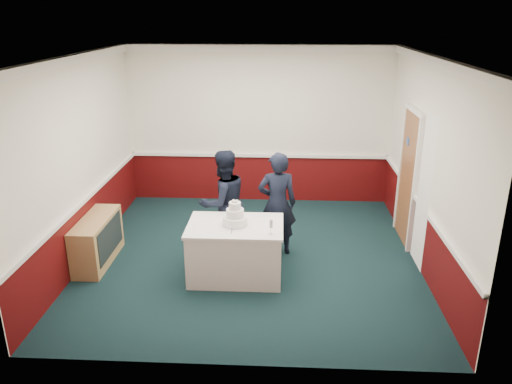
{
  "coord_description": "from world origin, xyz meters",
  "views": [
    {
      "loc": [
        0.43,
        -6.86,
        3.56
      ],
      "look_at": [
        0.08,
        -0.1,
        1.1
      ],
      "focal_mm": 35.0,
      "sensor_mm": 36.0,
      "label": 1
    }
  ],
  "objects_px": {
    "cake_knife": "(232,230)",
    "champagne_flute": "(271,224)",
    "cake_table": "(236,250)",
    "sideboard": "(97,240)",
    "person_man": "(223,203)",
    "person_woman": "(277,204)",
    "wedding_cake": "(235,217)"
  },
  "relations": [
    {
      "from": "cake_table",
      "to": "champagne_flute",
      "type": "distance_m",
      "value": 0.78
    },
    {
      "from": "cake_table",
      "to": "sideboard",
      "type": "bearing_deg",
      "value": 171.59
    },
    {
      "from": "sideboard",
      "to": "cake_table",
      "type": "height_order",
      "value": "cake_table"
    },
    {
      "from": "sideboard",
      "to": "wedding_cake",
      "type": "bearing_deg",
      "value": -8.41
    },
    {
      "from": "person_man",
      "to": "person_woman",
      "type": "bearing_deg",
      "value": 145.17
    },
    {
      "from": "champagne_flute",
      "to": "person_man",
      "type": "xyz_separation_m",
      "value": [
        -0.75,
        1.03,
        -0.11
      ]
    },
    {
      "from": "champagne_flute",
      "to": "person_woman",
      "type": "xyz_separation_m",
      "value": [
        0.07,
        1.05,
        -0.12
      ]
    },
    {
      "from": "person_woman",
      "to": "person_man",
      "type": "bearing_deg",
      "value": -4.8
    },
    {
      "from": "champagne_flute",
      "to": "person_woman",
      "type": "relative_size",
      "value": 0.13
    },
    {
      "from": "champagne_flute",
      "to": "cake_table",
      "type": "bearing_deg",
      "value": 150.75
    },
    {
      "from": "cake_table",
      "to": "cake_knife",
      "type": "bearing_deg",
      "value": -98.53
    },
    {
      "from": "wedding_cake",
      "to": "person_woman",
      "type": "xyz_separation_m",
      "value": [
        0.57,
        0.77,
        -0.09
      ]
    },
    {
      "from": "sideboard",
      "to": "cake_table",
      "type": "xyz_separation_m",
      "value": [
        2.09,
        -0.31,
        0.05
      ]
    },
    {
      "from": "sideboard",
      "to": "person_woman",
      "type": "distance_m",
      "value": 2.74
    },
    {
      "from": "cake_table",
      "to": "wedding_cake",
      "type": "height_order",
      "value": "wedding_cake"
    },
    {
      "from": "wedding_cake",
      "to": "sideboard",
      "type": "bearing_deg",
      "value": 171.59
    },
    {
      "from": "sideboard",
      "to": "cake_table",
      "type": "distance_m",
      "value": 2.12
    },
    {
      "from": "person_man",
      "to": "person_woman",
      "type": "relative_size",
      "value": 1.01
    },
    {
      "from": "person_woman",
      "to": "sideboard",
      "type": "bearing_deg",
      "value": 3.84
    },
    {
      "from": "sideboard",
      "to": "cake_knife",
      "type": "xyz_separation_m",
      "value": [
        2.06,
        -0.51,
        0.44
      ]
    },
    {
      "from": "sideboard",
      "to": "wedding_cake",
      "type": "xyz_separation_m",
      "value": [
        2.09,
        -0.31,
        0.55
      ]
    },
    {
      "from": "cake_table",
      "to": "champagne_flute",
      "type": "relative_size",
      "value": 6.44
    },
    {
      "from": "wedding_cake",
      "to": "champagne_flute",
      "type": "bearing_deg",
      "value": -29.25
    },
    {
      "from": "cake_knife",
      "to": "champagne_flute",
      "type": "relative_size",
      "value": 1.07
    },
    {
      "from": "wedding_cake",
      "to": "champagne_flute",
      "type": "relative_size",
      "value": 1.78
    },
    {
      "from": "cake_table",
      "to": "person_man",
      "type": "xyz_separation_m",
      "value": [
        -0.25,
        0.75,
        0.42
      ]
    },
    {
      "from": "sideboard",
      "to": "person_woman",
      "type": "bearing_deg",
      "value": 9.81
    },
    {
      "from": "sideboard",
      "to": "person_woman",
      "type": "relative_size",
      "value": 0.74
    },
    {
      "from": "sideboard",
      "to": "champagne_flute",
      "type": "relative_size",
      "value": 5.85
    },
    {
      "from": "sideboard",
      "to": "person_man",
      "type": "relative_size",
      "value": 0.73
    },
    {
      "from": "cake_table",
      "to": "wedding_cake",
      "type": "xyz_separation_m",
      "value": [
        -0.0,
        0.0,
        0.5
      ]
    },
    {
      "from": "cake_knife",
      "to": "person_woman",
      "type": "height_order",
      "value": "person_woman"
    }
  ]
}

